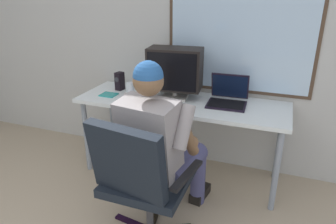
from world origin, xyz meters
name	(u,v)px	position (x,y,z in m)	size (l,w,h in m)	color
wall_rear	(177,28)	(0.03, 2.67, 1.30)	(4.97, 0.08, 2.60)	beige
desk	(181,108)	(0.20, 2.31, 0.66)	(1.82, 0.60, 0.73)	gray
office_chair	(140,175)	(0.23, 1.40, 0.54)	(0.66, 0.64, 0.94)	black
person_seated	(160,142)	(0.26, 1.66, 0.65)	(0.57, 0.82, 1.25)	#43446D
crt_monitor	(175,69)	(0.12, 2.36, 0.99)	(0.48, 0.29, 0.44)	beige
laptop	(228,96)	(0.59, 2.40, 0.80)	(0.33, 0.33, 0.24)	black
wine_glass	(130,88)	(-0.25, 2.23, 0.82)	(0.08, 0.08, 0.14)	silver
desk_speaker	(120,81)	(-0.45, 2.40, 0.82)	(0.08, 0.09, 0.17)	black
cd_case	(109,95)	(-0.47, 2.22, 0.74)	(0.14, 0.13, 0.01)	teal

